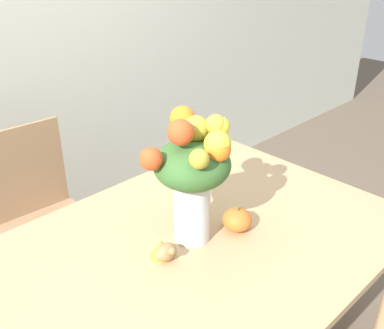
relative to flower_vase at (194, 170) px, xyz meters
name	(u,v)px	position (x,y,z in m)	size (l,w,h in m)	color
dining_table	(193,261)	(-0.03, -0.03, -0.35)	(1.59, 1.08, 0.74)	tan
flower_vase	(194,170)	(0.00, 0.00, 0.00)	(0.35, 0.27, 0.48)	silver
pumpkin	(237,220)	(0.15, -0.08, -0.23)	(0.11, 0.11, 0.10)	orange
turkey_figurine	(163,250)	(-0.16, -0.01, -0.24)	(0.08, 0.11, 0.07)	#A87A4C
dining_chair_near_window	(43,218)	(-0.17, 0.88, -0.53)	(0.44, 0.44, 0.93)	#9E7A56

